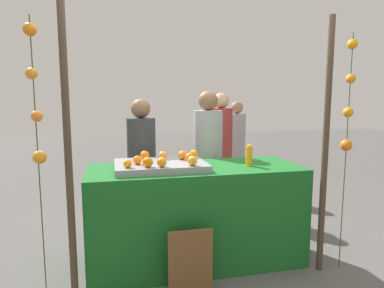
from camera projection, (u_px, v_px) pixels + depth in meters
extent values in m
plane|color=#565451|center=(195.00, 260.00, 3.35)|extent=(24.00, 24.00, 0.00)
cube|color=#196023|center=(196.00, 214.00, 3.28)|extent=(2.01, 0.78, 0.94)
cube|color=gray|center=(160.00, 165.00, 3.14)|extent=(0.83, 0.59, 0.06)
sphere|color=orange|center=(162.00, 162.00, 2.91)|extent=(0.09, 0.09, 0.09)
sphere|color=orange|center=(182.00, 155.00, 3.27)|extent=(0.09, 0.09, 0.09)
sphere|color=orange|center=(194.00, 154.00, 3.38)|extent=(0.08, 0.08, 0.08)
sphere|color=orange|center=(137.00, 160.00, 3.03)|extent=(0.08, 0.08, 0.08)
sphere|color=orange|center=(145.00, 155.00, 3.26)|extent=(0.09, 0.09, 0.09)
sphere|color=orange|center=(148.00, 162.00, 2.90)|extent=(0.09, 0.09, 0.09)
sphere|color=orange|center=(128.00, 163.00, 2.88)|extent=(0.07, 0.07, 0.07)
sphere|color=orange|center=(163.00, 155.00, 3.27)|extent=(0.08, 0.08, 0.08)
sphere|color=orange|center=(192.00, 161.00, 2.98)|extent=(0.09, 0.09, 0.09)
sphere|color=orange|center=(189.00, 157.00, 3.18)|extent=(0.08, 0.08, 0.08)
cylinder|color=orange|center=(249.00, 156.00, 3.26)|extent=(0.07, 0.07, 0.19)
cylinder|color=yellow|center=(249.00, 145.00, 3.25)|extent=(0.04, 0.04, 0.02)
cube|color=brown|center=(191.00, 262.00, 2.75)|extent=(0.37, 0.01, 0.55)
cube|color=black|center=(190.00, 262.00, 2.77)|extent=(0.35, 0.02, 0.53)
cylinder|color=#333338|center=(142.00, 179.00, 3.83)|extent=(0.32, 0.32, 1.37)
sphere|color=brown|center=(141.00, 108.00, 3.72)|extent=(0.21, 0.21, 0.21)
cylinder|color=#99999E|center=(208.00, 173.00, 3.97)|extent=(0.34, 0.34, 1.45)
sphere|color=brown|center=(208.00, 101.00, 3.85)|extent=(0.23, 0.23, 0.23)
cylinder|color=maroon|center=(221.00, 157.00, 5.00)|extent=(0.33, 0.33, 1.44)
sphere|color=tan|center=(221.00, 101.00, 4.89)|extent=(0.22, 0.22, 0.22)
cylinder|color=#99999E|center=(236.00, 152.00, 5.83)|extent=(0.31, 0.31, 1.33)
sphere|color=#A87A59|center=(237.00, 108.00, 5.72)|extent=(0.21, 0.21, 0.21)
cylinder|color=#473828|center=(68.00, 158.00, 2.53)|extent=(0.06, 0.06, 2.29)
cylinder|color=#473828|center=(325.00, 148.00, 3.02)|extent=(0.06, 0.06, 2.29)
cylinder|color=#2D4C23|center=(39.00, 170.00, 2.45)|extent=(0.01, 0.01, 2.16)
sphere|color=orange|center=(30.00, 29.00, 2.31)|extent=(0.09, 0.09, 0.09)
sphere|color=orange|center=(32.00, 74.00, 2.36)|extent=(0.08, 0.08, 0.08)
sphere|color=orange|center=(37.00, 116.00, 2.40)|extent=(0.08, 0.08, 0.08)
sphere|color=orange|center=(40.00, 157.00, 2.44)|extent=(0.10, 0.10, 0.10)
cylinder|color=#2D4C23|center=(346.00, 155.00, 3.08)|extent=(0.01, 0.01, 2.16)
sphere|color=orange|center=(352.00, 44.00, 2.95)|extent=(0.09, 0.09, 0.09)
sphere|color=orange|center=(351.00, 79.00, 2.99)|extent=(0.08, 0.08, 0.08)
sphere|color=orange|center=(348.00, 112.00, 3.02)|extent=(0.09, 0.09, 0.09)
sphere|color=orange|center=(346.00, 145.00, 3.06)|extent=(0.10, 0.10, 0.10)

